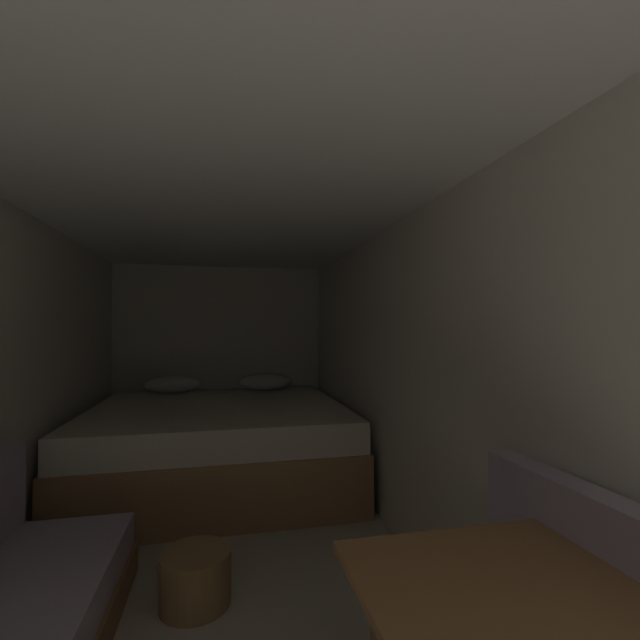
# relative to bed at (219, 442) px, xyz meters

# --- Properties ---
(ground_plane) EXTENTS (7.20, 7.20, 0.00)m
(ground_plane) POSITION_rel_bed_xyz_m (0.00, -1.55, -0.35)
(ground_plane) COLOR #B2A893
(wall_back) EXTENTS (2.39, 0.05, 2.08)m
(wall_back) POSITION_rel_bed_xyz_m (0.00, 1.08, 0.69)
(wall_back) COLOR beige
(wall_back) RESTS_ON ground
(wall_right) EXTENTS (0.05, 5.20, 2.08)m
(wall_right) POSITION_rel_bed_xyz_m (1.17, -1.55, 0.69)
(wall_right) COLOR beige
(wall_right) RESTS_ON ground
(ceiling_slab) EXTENTS (2.39, 5.20, 0.05)m
(ceiling_slab) POSITION_rel_bed_xyz_m (0.00, -1.55, 1.75)
(ceiling_slab) COLOR white
(ceiling_slab) RESTS_ON wall_left
(bed) EXTENTS (2.17, 2.03, 0.87)m
(bed) POSITION_rel_bed_xyz_m (0.00, 0.00, 0.00)
(bed) COLOR #9E7247
(bed) RESTS_ON ground
(dinette_table) EXTENTS (0.76, 0.66, 0.75)m
(dinette_table) POSITION_rel_bed_xyz_m (0.72, -3.04, 0.30)
(dinette_table) COLOR olive
(dinette_table) RESTS_ON ground
(wicker_basket) EXTENTS (0.35, 0.35, 0.26)m
(wicker_basket) POSITION_rel_bed_xyz_m (-0.10, -1.70, -0.22)
(wicker_basket) COLOR olive
(wicker_basket) RESTS_ON ground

